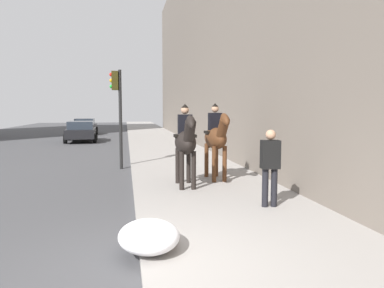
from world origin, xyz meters
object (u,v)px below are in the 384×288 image
(car_near_lane, at_px, (81,131))
(car_far_lane, at_px, (85,126))
(pedestrian_greeting, at_px, (270,163))
(mounted_horse_near, at_px, (186,141))
(traffic_light_near_curb, at_px, (118,103))
(mounted_horse_far, at_px, (216,137))

(car_near_lane, relative_size, car_far_lane, 1.09)
(pedestrian_greeting, bearing_deg, mounted_horse_near, 37.03)
(mounted_horse_near, bearing_deg, car_near_lane, -163.14)
(car_near_lane, height_order, car_far_lane, same)
(pedestrian_greeting, xyz_separation_m, traffic_light_near_curb, (6.57, 3.37, 1.41))
(pedestrian_greeting, bearing_deg, mounted_horse_far, 12.40)
(mounted_horse_far, xyz_separation_m, car_near_lane, (15.74, 5.74, -0.66))
(pedestrian_greeting, relative_size, car_far_lane, 0.43)
(traffic_light_near_curb, bearing_deg, car_far_lane, 9.36)
(pedestrian_greeting, bearing_deg, car_near_lane, 23.22)
(mounted_horse_near, height_order, pedestrian_greeting, mounted_horse_near)
(car_far_lane, bearing_deg, pedestrian_greeting, -166.51)
(mounted_horse_far, bearing_deg, car_near_lane, -161.81)
(pedestrian_greeting, relative_size, traffic_light_near_curb, 0.46)
(car_far_lane, distance_m, traffic_light_near_curb, 20.53)
(mounted_horse_near, bearing_deg, mounted_horse_far, 129.85)
(pedestrian_greeting, height_order, car_near_lane, pedestrian_greeting)
(mounted_horse_far, bearing_deg, traffic_light_near_curb, -140.15)
(car_near_lane, xyz_separation_m, car_far_lane, (7.77, 0.55, -0.01))
(mounted_horse_near, bearing_deg, traffic_light_near_curb, -154.55)
(car_far_lane, xyz_separation_m, traffic_light_near_curb, (-20.18, -3.33, 1.74))
(mounted_horse_near, height_order, traffic_light_near_curb, traffic_light_near_curb)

